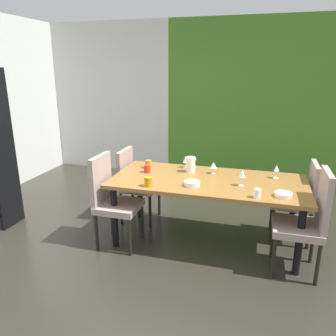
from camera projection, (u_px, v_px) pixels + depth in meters
name	position (u px, v px, depth m)	size (l,w,h in m)	color
ground_plane	(127.00, 259.00, 3.40)	(5.47, 5.97, 0.02)	#2A2820
back_panel_interior	(109.00, 99.00, 6.11)	(2.36, 0.10, 2.68)	silver
garden_window_panel	(260.00, 103.00, 5.39)	(3.11, 0.10, 2.68)	#457E26
dining_table	(208.00, 186.00, 3.55)	(2.07, 0.97, 0.74)	olive
chair_right_near	(308.00, 219.00, 3.02)	(0.44, 0.44, 1.03)	#A58B84
chair_left_near	(112.00, 197.00, 3.54)	(0.45, 0.44, 1.01)	#A58B84
chair_right_far	(299.00, 197.00, 3.63)	(0.44, 0.44, 0.92)	#A58B84
chair_left_far	(135.00, 181.00, 4.15)	(0.45, 0.44, 0.92)	#A58B84
wine_glass_near_window	(242.00, 174.00, 3.31)	(0.07, 0.07, 0.17)	silver
wine_glass_left	(186.00, 159.00, 3.92)	(0.07, 0.07, 0.15)	silver
wine_glass_front	(213.00, 165.00, 3.70)	(0.08, 0.08, 0.13)	silver
wine_glass_center	(276.00, 169.00, 3.54)	(0.06, 0.06, 0.15)	silver
serving_bowl_south	(283.00, 195.00, 3.05)	(0.16, 0.16, 0.04)	#F2EBCE
serving_bowl_corner	(192.00, 184.00, 3.33)	(0.16, 0.16, 0.05)	silver
cup_north	(148.00, 164.00, 3.92)	(0.08, 0.08, 0.10)	#AB8322
cup_west	(148.00, 182.00, 3.31)	(0.08, 0.08, 0.10)	#B58714
cup_rear	(147.00, 169.00, 3.76)	(0.08, 0.08, 0.09)	red
cup_east	(257.00, 193.00, 3.02)	(0.07, 0.07, 0.08)	white
pitcher_near_shelf	(191.00, 164.00, 3.76)	(0.12, 0.11, 0.18)	white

